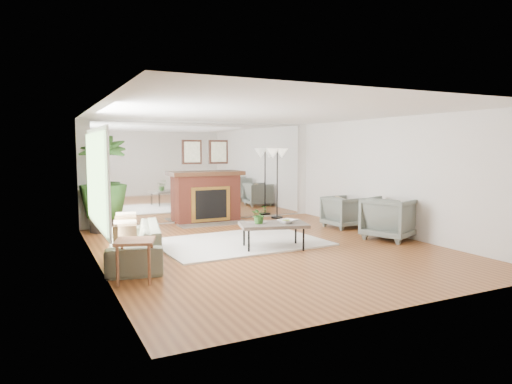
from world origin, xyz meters
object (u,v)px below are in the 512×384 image
coffee_table (273,225)px  armchair_front (390,218)px  side_table (135,246)px  floor_lamp (277,159)px  armchair_back (344,212)px  sofa (134,243)px  potted_ficus (103,180)px  fireplace (208,196)px

coffee_table → armchair_front: 2.58m
side_table → floor_lamp: 6.23m
floor_lamp → armchair_back: bearing=-68.8°
sofa → potted_ficus: potted_ficus is taller
armchair_back → armchair_front: bearing=175.5°
sofa → floor_lamp: bearing=136.1°
coffee_table → side_table: size_ratio=2.05×
sofa → armchair_front: (5.05, -0.40, 0.13)m
potted_ficus → floor_lamp: size_ratio=1.16×
armchair_front → side_table: size_ratio=1.44×
coffee_table → floor_lamp: bearing=60.3°
fireplace → armchair_back: 3.33m
armchair_back → armchair_front: armchair_front is taller
armchair_front → potted_ficus: size_ratio=0.44×
fireplace → side_table: (-2.65, -4.32, -0.16)m
fireplace → coffee_table: size_ratio=1.53×
side_table → potted_ficus: bearing=88.0°
armchair_front → fireplace: bearing=13.7°
armchair_back → potted_ficus: bearing=65.1°
coffee_table → armchair_back: (2.56, 1.30, -0.07)m
sofa → armchair_front: bearing=96.4°
side_table → armchair_front: bearing=7.9°
sofa → armchair_back: (5.05, 1.13, 0.06)m
fireplace → sofa: size_ratio=0.98×
coffee_table → sofa: 2.50m
armchair_front → sofa: bearing=63.2°
floor_lamp → side_table: bearing=-137.4°
fireplace → armchair_front: 4.44m
sofa → side_table: bearing=1.0°
sofa → armchair_front: armchair_front is taller
fireplace → sofa: fireplace is taller
coffee_table → armchair_back: bearing=27.0°
fireplace → armchair_back: bearing=-38.3°
sofa → potted_ficus: bearing=-167.9°
sofa → potted_ficus: 3.14m
coffee_table → floor_lamp: floor_lamp is taller
coffee_table → floor_lamp: 3.86m
potted_ficus → armchair_back: bearing=-20.4°
coffee_table → armchair_front: (2.56, -0.23, -0.01)m
fireplace → sofa: bearing=-127.6°
floor_lamp → coffee_table: bearing=-119.7°
sofa → floor_lamp: size_ratio=1.13×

